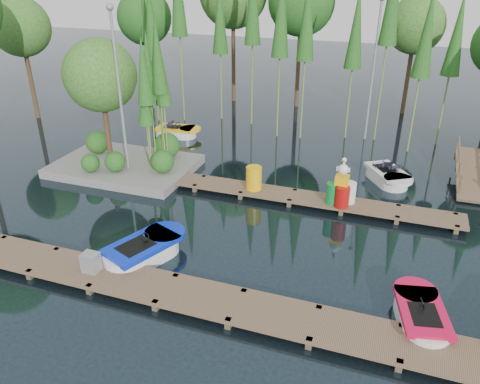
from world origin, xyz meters
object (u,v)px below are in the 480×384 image
(boat_yellow_far, at_px, (177,132))
(island, at_px, (115,100))
(boat_red, at_px, (420,317))
(boat_blue, at_px, (144,251))
(yellow_barrel, at_px, (254,178))
(utility_cabinet, at_px, (91,262))
(drum_cluster, at_px, (342,191))

(boat_yellow_far, bearing_deg, island, -82.08)
(island, distance_m, boat_red, 15.05)
(boat_blue, xyz_separation_m, yellow_barrel, (1.94, 5.55, 0.49))
(island, relative_size, boat_red, 2.43)
(boat_red, xyz_separation_m, boat_yellow_far, (-12.73, 11.30, 0.02))
(boat_blue, height_order, boat_yellow_far, boat_yellow_far)
(utility_cabinet, bearing_deg, island, 116.17)
(boat_red, bearing_deg, boat_yellow_far, 125.87)
(boat_blue, height_order, drum_cluster, drum_cluster)
(island, bearing_deg, boat_blue, -53.12)
(boat_blue, bearing_deg, drum_cluster, 66.63)
(utility_cabinet, height_order, drum_cluster, drum_cluster)
(boat_yellow_far, distance_m, drum_cluster, 11.29)
(boat_red, relative_size, boat_yellow_far, 1.04)
(boat_yellow_far, relative_size, utility_cabinet, 4.48)
(boat_blue, xyz_separation_m, boat_yellow_far, (-4.29, 11.03, -0.02))
(boat_red, xyz_separation_m, utility_cabinet, (-9.37, -1.19, 0.35))
(utility_cabinet, bearing_deg, yellow_barrel, 67.74)
(island, height_order, boat_yellow_far, island)
(boat_blue, relative_size, yellow_barrel, 3.39)
(island, distance_m, utility_cabinet, 9.06)
(boat_blue, distance_m, utility_cabinet, 1.75)
(boat_red, height_order, drum_cluster, drum_cluster)
(utility_cabinet, relative_size, drum_cluster, 0.32)
(boat_red, relative_size, utility_cabinet, 4.64)
(boat_red, height_order, utility_cabinet, utility_cabinet)
(drum_cluster, bearing_deg, yellow_barrel, 177.57)
(boat_blue, relative_size, drum_cluster, 1.73)
(boat_yellow_far, bearing_deg, utility_cabinet, -61.31)
(island, bearing_deg, drum_cluster, -5.25)
(boat_blue, distance_m, boat_yellow_far, 11.83)
(island, xyz_separation_m, utility_cabinet, (3.83, -7.79, -2.58))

